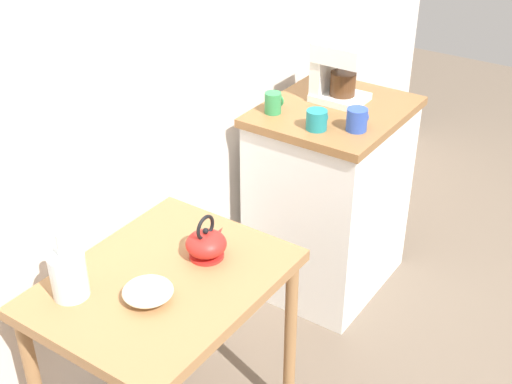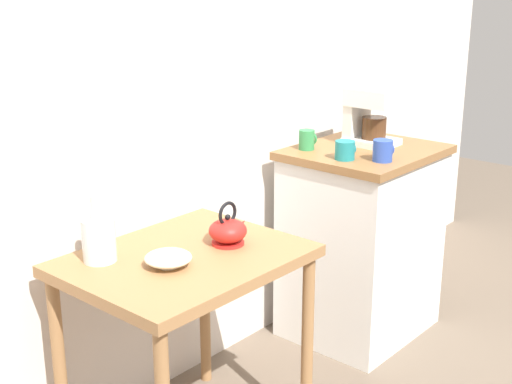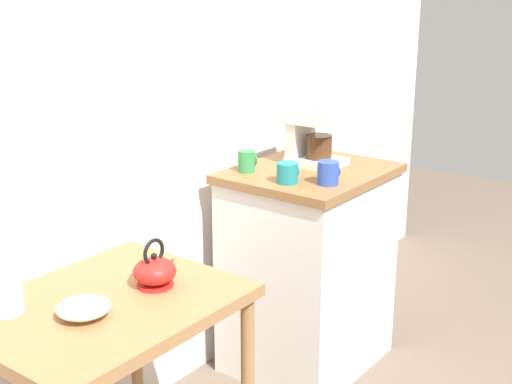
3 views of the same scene
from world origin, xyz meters
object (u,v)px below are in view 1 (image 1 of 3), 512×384
at_px(bowl_stoneware, 149,292).
at_px(teakettle, 207,243).
at_px(mug_tall_green, 273,103).
at_px(mug_dark_teal, 317,120).
at_px(mug_blue, 357,119).
at_px(table_clock, 325,70).
at_px(coffee_maker, 337,68).
at_px(glass_carafe_vase, 68,274).

height_order(bowl_stoneware, teakettle, teakettle).
bearing_deg(teakettle, bowl_stoneware, 178.17).
relative_size(bowl_stoneware, mug_tall_green, 1.74).
relative_size(mug_dark_teal, mug_blue, 1.01).
height_order(teakettle, table_clock, table_clock).
relative_size(coffee_maker, mug_blue, 2.88).
bearing_deg(table_clock, teakettle, -168.26).
bearing_deg(mug_blue, mug_tall_green, 97.01).
height_order(glass_carafe_vase, table_clock, table_clock).
bearing_deg(mug_blue, coffee_maker, 44.18).
xyz_separation_m(bowl_stoneware, teakettle, (0.27, -0.01, 0.02)).
height_order(bowl_stoneware, mug_blue, mug_blue).
xyz_separation_m(teakettle, glass_carafe_vase, (-0.38, 0.22, 0.03)).
distance_m(glass_carafe_vase, table_clock, 1.61).
xyz_separation_m(glass_carafe_vase, mug_tall_green, (1.18, 0.05, 0.11)).
height_order(coffee_maker, mug_tall_green, coffee_maker).
height_order(bowl_stoneware, coffee_maker, coffee_maker).
relative_size(bowl_stoneware, teakettle, 0.94).
relative_size(glass_carafe_vase, coffee_maker, 0.86).
distance_m(teakettle, mug_tall_green, 0.85).
distance_m(bowl_stoneware, mug_dark_teal, 1.04).
height_order(bowl_stoneware, table_clock, table_clock).
xyz_separation_m(teakettle, mug_tall_green, (0.80, 0.26, 0.14)).
bearing_deg(mug_tall_green, glass_carafe_vase, -177.77).
distance_m(bowl_stoneware, mug_tall_green, 1.11).
height_order(mug_dark_teal, mug_blue, mug_blue).
bearing_deg(table_clock, bowl_stoneware, -170.67).
distance_m(teakettle, glass_carafe_vase, 0.44).
relative_size(coffee_maker, table_clock, 2.05).
bearing_deg(glass_carafe_vase, coffee_maker, -4.01).
distance_m(mug_dark_teal, mug_tall_green, 0.23).
distance_m(coffee_maker, mug_dark_teal, 0.33).
bearing_deg(teakettle, mug_dark_teal, 2.61).
bearing_deg(mug_dark_teal, table_clock, 25.58).
relative_size(teakettle, table_clock, 1.29).
bearing_deg(glass_carafe_vase, table_clock, 1.30).
bearing_deg(coffee_maker, mug_dark_teal, -165.10).
bearing_deg(table_clock, mug_blue, -136.77).
xyz_separation_m(coffee_maker, table_clock, (0.15, 0.14, -0.09)).
relative_size(teakettle, glass_carafe_vase, 0.73).
bearing_deg(table_clock, mug_dark_teal, -154.42).
relative_size(mug_dark_teal, mug_tall_green, 1.03).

